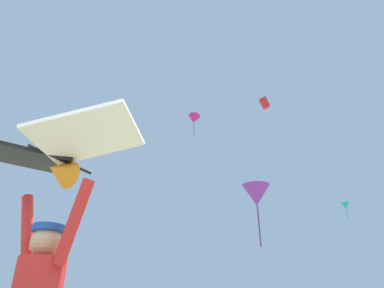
{
  "coord_description": "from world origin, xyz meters",
  "views": [
    {
      "loc": [
        2.25,
        -1.32,
        0.92
      ],
      "look_at": [
        -0.18,
        2.0,
        3.09
      ],
      "focal_mm": 33.06,
      "sensor_mm": 36.0,
      "label": 1
    }
  ],
  "objects": [
    {
      "name": "distant_kite_purple_high_right",
      "position": [
        -2.46,
        8.61,
        4.75
      ],
      "size": [
        1.22,
        1.21,
        2.01
      ],
      "color": "purple"
    },
    {
      "name": "distant_kite_teal_far_center",
      "position": [
        -3.4,
        25.43,
        9.0
      ],
      "size": [
        0.91,
        1.01,
        1.59
      ],
      "color": "#19B2AD"
    },
    {
      "name": "distant_kite_magenta_overhead_distant",
      "position": [
        -8.16,
        13.09,
        11.96
      ],
      "size": [
        0.91,
        1.0,
        1.6
      ],
      "color": "#DB2393"
    },
    {
      "name": "distant_kite_red_low_right",
      "position": [
        -5.08,
        16.55,
        13.79
      ],
      "size": [
        0.7,
        0.78,
        0.87
      ],
      "color": "red"
    },
    {
      "name": "held_stunt_kite",
      "position": [
        -0.18,
        0.11,
        2.19
      ],
      "size": [
        1.69,
        0.95,
        0.39
      ],
      "color": "black"
    }
  ]
}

